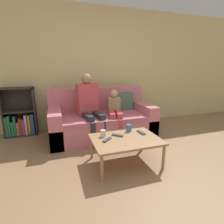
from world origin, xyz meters
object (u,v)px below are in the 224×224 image
person_adult (89,103)px  tv_remote_1 (141,132)px  coffee_table (126,141)px  person_child (115,111)px  bookshelf (20,118)px  cup_far (129,128)px  tv_remote_0 (107,140)px  couch (102,121)px  cup_near (103,133)px  tv_remote_2 (118,135)px

person_adult → tv_remote_1: 1.17m
coffee_table → person_child: size_ratio=1.03×
tv_remote_1 → bookshelf: bearing=135.1°
cup_far → tv_remote_0: cup_far is taller
tv_remote_0 → tv_remote_1: bearing=58.1°
coffee_table → tv_remote_1: bearing=21.0°
couch → person_child: couch is taller
person_adult → person_child: person_adult is taller
coffee_table → cup_near: bearing=149.0°
bookshelf → person_adult: 1.48m
person_child → tv_remote_1: person_child is taller
person_child → cup_far: 0.76m
person_child → cup_far: person_child is taller
tv_remote_1 → couch: bearing=102.3°
coffee_table → tv_remote_0: (-0.26, 0.02, 0.05)m
cup_near → person_adult: bearing=91.2°
bookshelf → person_child: size_ratio=1.06×
couch → bookshelf: bookshelf is taller
coffee_table → person_adult: person_adult is taller
tv_remote_2 → coffee_table: bearing=-106.4°
couch → bookshelf: 1.65m
bookshelf → coffee_table: 2.32m
cup_near → cup_far: cup_far is taller
couch → tv_remote_2: size_ratio=12.54×
couch → person_adult: size_ratio=1.62×
bookshelf → cup_near: bookshelf is taller
person_child → tv_remote_0: 1.09m
cup_far → tv_remote_2: cup_far is taller
tv_remote_2 → bookshelf: bearing=85.7°
bookshelf → tv_remote_0: 2.14m
tv_remote_0 → coffee_table: bearing=44.2°
tv_remote_0 → tv_remote_2: (0.19, 0.10, 0.00)m
person_adult → tv_remote_2: bearing=-87.5°
cup_near → tv_remote_0: (0.02, -0.15, -0.04)m
bookshelf → tv_remote_0: size_ratio=6.05×
tv_remote_2 → cup_far: bearing=-19.8°
cup_far → tv_remote_2: 0.27m
person_adult → cup_near: size_ratio=12.82×
person_child → tv_remote_2: (-0.26, -0.88, -0.13)m
couch → person_adult: (-0.27, -0.09, 0.40)m
person_adult → person_child: bearing=-19.1°
person_adult → person_child: 0.52m
couch → bookshelf: (-1.56, 0.53, 0.06)m
couch → bookshelf: bearing=161.1°
tv_remote_0 → tv_remote_1: 0.57m
couch → person_child: bearing=-37.3°
cup_near → tv_remote_2: (0.20, -0.04, -0.04)m
couch → person_adult: person_adult is taller
tv_remote_0 → tv_remote_2: size_ratio=1.00×
person_child → cup_near: size_ratio=9.50×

